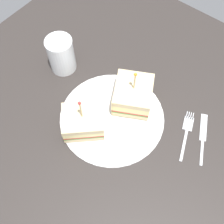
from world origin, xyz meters
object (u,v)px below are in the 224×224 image
sandwich_half_front (83,121)px  drink_glass (61,55)px  fork (187,130)px  sandwich_half_back (133,95)px  plate (112,117)px  knife (203,135)px

sandwich_half_front → drink_glass: bearing=-122.5°
drink_glass → fork: (-4.17, 35.19, -4.24)cm
sandwich_half_front → sandwich_half_back: size_ratio=0.95×
sandwich_half_front → sandwich_half_back: bearing=159.5°
plate → sandwich_half_front: sandwich_half_front is taller
fork → sandwich_half_back: bearing=-82.2°
sandwich_half_back → drink_glass: bearing=-84.0°
sandwich_half_back → drink_glass: 20.88cm
sandwich_half_back → plate: bearing=-11.1°
fork → knife: size_ratio=1.02×
plate → sandwich_half_back: sandwich_half_back is taller
plate → knife: plate is taller
fork → knife: bearing=106.0°
plate → fork: bearing=118.0°
plate → fork: 17.76cm
drink_glass → plate: bearing=77.9°
drink_glass → knife: bearing=97.6°
drink_glass → knife: drink_glass is taller
sandwich_half_back → drink_glass: (2.18, -20.75, 0.69)cm
plate → fork: (-8.34, 15.68, -0.28)cm
sandwich_half_front → fork: size_ratio=0.94×
fork → plate: bearing=-62.0°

